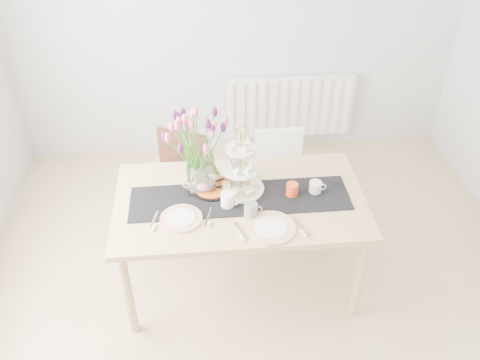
{
  "coord_description": "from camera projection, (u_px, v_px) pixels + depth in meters",
  "views": [
    {
      "loc": [
        -0.36,
        -2.0,
        2.81
      ],
      "look_at": [
        -0.13,
        0.45,
        0.94
      ],
      "focal_mm": 38.0,
      "sensor_mm": 36.0,
      "label": 1
    }
  ],
  "objects": [
    {
      "name": "room_shell",
      "position": [
        275.0,
        176.0,
        2.52
      ],
      "size": [
        4.5,
        4.5,
        4.5
      ],
      "color": "tan",
      "rests_on": "ground"
    },
    {
      "name": "plate_right",
      "position": [
        271.0,
        228.0,
        3.02
      ],
      "size": [
        0.39,
        0.39,
        0.02
      ],
      "primitive_type": "cylinder",
      "rotation": [
        0.0,
        0.0,
        0.4
      ],
      "color": "silver",
      "rests_on": "dining_table"
    },
    {
      "name": "plate_left",
      "position": [
        181.0,
        218.0,
        3.09
      ],
      "size": [
        0.32,
        0.32,
        0.01
      ],
      "primitive_type": "cylinder",
      "rotation": [
        0.0,
        0.0,
        -0.25
      ],
      "color": "silver",
      "rests_on": "dining_table"
    },
    {
      "name": "tart_tin",
      "position": [
        212.0,
        188.0,
        3.31
      ],
      "size": [
        0.26,
        0.26,
        0.03
      ],
      "rotation": [
        0.0,
        0.0,
        -0.05
      ],
      "color": "black",
      "rests_on": "dining_table"
    },
    {
      "name": "cake_stand",
      "position": [
        241.0,
        174.0,
        3.24
      ],
      "size": [
        0.3,
        0.3,
        0.45
      ],
      "rotation": [
        0.0,
        0.0,
        0.42
      ],
      "color": "gold",
      "rests_on": "dining_table"
    },
    {
      "name": "chair_white",
      "position": [
        280.0,
        171.0,
        4.02
      ],
      "size": [
        0.4,
        0.4,
        0.76
      ],
      "rotation": [
        0.0,
        0.0,
        0.01
      ],
      "color": "white",
      "rests_on": "ground"
    },
    {
      "name": "teapot",
      "position": [
        202.0,
        181.0,
        3.27
      ],
      "size": [
        0.27,
        0.24,
        0.16
      ],
      "primitive_type": null,
      "rotation": [
        0.0,
        0.0,
        0.16
      ],
      "color": "white",
      "rests_on": "dining_table"
    },
    {
      "name": "table_runner",
      "position": [
        240.0,
        198.0,
        3.24
      ],
      "size": [
        1.4,
        0.35,
        0.01
      ],
      "primitive_type": "cube",
      "color": "black",
      "rests_on": "dining_table"
    },
    {
      "name": "radiator",
      "position": [
        290.0,
        107.0,
        4.81
      ],
      "size": [
        1.2,
        0.08,
        0.6
      ],
      "primitive_type": "cube",
      "color": "white",
      "rests_on": "room_shell"
    },
    {
      "name": "mug_white",
      "position": [
        227.0,
        200.0,
        3.16
      ],
      "size": [
        0.11,
        0.11,
        0.1
      ],
      "primitive_type": "cylinder",
      "rotation": [
        0.0,
        0.0,
        -0.43
      ],
      "color": "white",
      "rests_on": "dining_table"
    },
    {
      "name": "mug_grey",
      "position": [
        251.0,
        210.0,
        3.08
      ],
      "size": [
        0.09,
        0.09,
        0.1
      ],
      "primitive_type": "cylinder",
      "rotation": [
        0.0,
        0.0,
        0.1
      ],
      "color": "slate",
      "rests_on": "dining_table"
    },
    {
      "name": "tulip_vase",
      "position": [
        199.0,
        142.0,
        3.11
      ],
      "size": [
        0.66,
        0.66,
        0.56
      ],
      "rotation": [
        0.0,
        0.0,
        0.27
      ],
      "color": "silver",
      "rests_on": "dining_table"
    },
    {
      "name": "dining_table",
      "position": [
        240.0,
        208.0,
        3.29
      ],
      "size": [
        1.6,
        0.9,
        0.75
      ],
      "color": "tan",
      "rests_on": "ground"
    },
    {
      "name": "cream_jug",
      "position": [
        315.0,
        187.0,
        3.27
      ],
      "size": [
        0.09,
        0.09,
        0.08
      ],
      "primitive_type": "cylinder",
      "rotation": [
        0.0,
        0.0,
        -0.1
      ],
      "color": "silver",
      "rests_on": "dining_table"
    },
    {
      "name": "chair_brown",
      "position": [
        179.0,
        177.0,
        3.91
      ],
      "size": [
        0.52,
        0.52,
        0.8
      ],
      "rotation": [
        0.0,
        0.0,
        -0.41
      ],
      "color": "#351D13",
      "rests_on": "ground"
    },
    {
      "name": "mug_orange",
      "position": [
        292.0,
        190.0,
        3.25
      ],
      "size": [
        0.11,
        0.11,
        0.09
      ],
      "primitive_type": "cylinder",
      "rotation": [
        0.0,
        0.0,
        0.77
      ],
      "color": "#E94819",
      "rests_on": "dining_table"
    }
  ]
}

